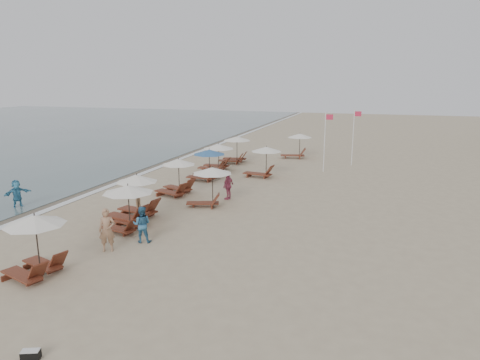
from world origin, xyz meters
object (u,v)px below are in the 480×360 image
(inland_station_0, at_px, (209,181))
(duffel_bag, at_px, (31,355))
(inland_station_2, at_px, (296,144))
(beachgoer_far_a, at_px, (228,186))
(lounger_station_1, at_px, (126,205))
(beachgoer_mid_a, at_px, (142,224))
(lounger_station_0, at_px, (33,245))
(lounger_station_6, at_px, (234,150))
(waterline_walker, at_px, (17,194))
(inland_station_1, at_px, (262,160))
(lounger_station_4, at_px, (206,165))
(lounger_station_5, at_px, (216,157))
(lounger_station_2, at_px, (133,201))
(flag_pole_near, at_px, (325,139))
(lounger_station_3, at_px, (175,178))
(beachgoer_near, at_px, (107,230))
(beachgoer_mid_b, at_px, (140,203))

(inland_station_0, xyz_separation_m, duffel_bag, (0.86, -14.10, -1.32))
(inland_station_2, xyz_separation_m, beachgoer_far_a, (-1.16, -15.04, -0.46))
(lounger_station_1, relative_size, beachgoer_far_a, 1.51)
(inland_station_0, xyz_separation_m, beachgoer_mid_a, (-0.70, -6.00, -0.64))
(lounger_station_0, bearing_deg, lounger_station_6, 90.79)
(lounger_station_0, distance_m, waterline_walker, 10.01)
(inland_station_0, height_order, inland_station_1, same)
(lounger_station_4, bearing_deg, lounger_station_6, 91.47)
(lounger_station_5, xyz_separation_m, inland_station_2, (4.96, 7.33, 0.23))
(lounger_station_2, xyz_separation_m, beachgoer_mid_a, (2.09, -2.64, -0.18))
(duffel_bag, bearing_deg, lounger_station_2, 108.76)
(lounger_station_0, xyz_separation_m, lounger_station_5, (-0.68, 19.66, -0.13))
(lounger_station_4, bearing_deg, flag_pole_near, 35.20)
(lounger_station_0, height_order, flag_pole_near, flag_pole_near)
(lounger_station_3, distance_m, beachgoer_near, 9.22)
(inland_station_1, relative_size, beachgoer_near, 1.55)
(lounger_station_0, height_order, beachgoer_mid_b, lounger_station_0)
(beachgoer_far_a, bearing_deg, lounger_station_3, -77.33)
(inland_station_2, distance_m, beachgoer_far_a, 15.10)
(lounger_station_2, relative_size, lounger_station_3, 1.05)
(beachgoer_mid_b, bearing_deg, lounger_station_1, 154.15)
(lounger_station_6, bearing_deg, lounger_station_3, -90.21)
(inland_station_2, distance_m, duffel_bag, 30.94)
(lounger_station_5, distance_m, beachgoer_mid_a, 15.69)
(beachgoer_mid_b, bearing_deg, waterline_walker, 55.02)
(inland_station_0, distance_m, beachgoer_mid_a, 6.08)
(lounger_station_2, bearing_deg, waterline_walker, -178.93)
(lounger_station_6, relative_size, beachgoer_mid_a, 1.66)
(lounger_station_0, relative_size, beachgoer_near, 1.34)
(lounger_station_1, xyz_separation_m, inland_station_1, (2.99, 13.14, 0.06))
(inland_station_0, distance_m, beachgoer_mid_b, 4.04)
(lounger_station_4, height_order, beachgoer_mid_b, lounger_station_4)
(lounger_station_3, bearing_deg, inland_station_1, 59.49)
(lounger_station_6, height_order, beachgoer_mid_b, lounger_station_6)
(lounger_station_4, bearing_deg, waterline_walker, -126.89)
(lounger_station_3, relative_size, waterline_walker, 1.63)
(lounger_station_1, relative_size, beachgoer_near, 1.38)
(lounger_station_4, bearing_deg, inland_station_1, 29.12)
(beachgoer_far_a, bearing_deg, waterline_walker, -50.55)
(lounger_station_0, relative_size, beachgoer_mid_b, 1.58)
(lounger_station_4, height_order, inland_station_1, inland_station_1)
(lounger_station_2, relative_size, inland_station_0, 1.04)
(inland_station_2, height_order, beachgoer_near, inland_station_2)
(lounger_station_5, distance_m, lounger_station_6, 3.47)
(inland_station_1, relative_size, beachgoer_far_a, 1.70)
(inland_station_1, bearing_deg, lounger_station_2, -107.35)
(lounger_station_2, xyz_separation_m, duffel_bag, (3.65, -10.74, -0.87))
(lounger_station_1, distance_m, beachgoer_mid_a, 1.86)
(beachgoer_near, xyz_separation_m, beachgoer_far_a, (2.05, 9.09, -0.08))
(lounger_station_0, bearing_deg, lounger_station_5, 91.98)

